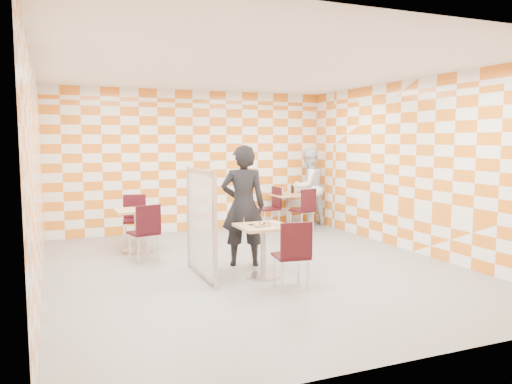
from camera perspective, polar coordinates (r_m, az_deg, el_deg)
room_shell at (r=7.98m, az=-1.60°, el=2.71°), size 7.00×7.00×7.00m
main_table at (r=7.13m, az=0.84°, el=-5.73°), size 0.70×0.70×0.75m
second_table at (r=11.17m, az=3.70°, el=-1.46°), size 0.70×0.70×0.75m
empty_table at (r=8.97m, az=-13.49°, el=-3.46°), size 0.70×0.70×0.75m
chair_main_front at (r=6.44m, az=4.30°, el=-6.68°), size 0.47×0.48×0.92m
chair_second_front at (r=10.62m, az=5.63°, el=-1.68°), size 0.52×0.53×0.92m
chair_second_side at (r=10.95m, az=1.88°, el=-1.42°), size 0.45×0.44×0.92m
chair_empty_near at (r=8.22m, az=-12.48°, el=-4.04°), size 0.52×0.53×0.92m
chair_empty_far at (r=9.65m, az=-13.69°, el=-2.59°), size 0.48×0.49×0.92m
partition at (r=7.08m, az=-6.32°, el=-3.53°), size 0.08×1.38×1.55m
man_dark at (r=7.72m, az=-1.47°, el=-1.58°), size 0.80×0.65×1.88m
man_white at (r=11.36m, az=5.97°, el=0.56°), size 1.01×0.87×1.77m
pizza_on_foil at (r=7.06m, az=0.89°, el=-3.70°), size 0.40×0.40×0.04m
sport_bottle at (r=11.11m, az=2.93°, el=0.21°), size 0.06×0.06×0.20m
soda_bottle at (r=11.28m, az=4.20°, el=0.36°), size 0.07×0.07×0.23m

